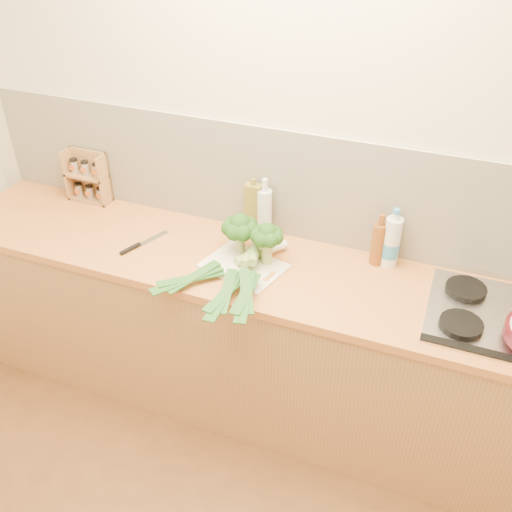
{
  "coord_description": "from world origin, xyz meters",
  "views": [
    {
      "loc": [
        0.73,
        -0.77,
        2.43
      ],
      "look_at": [
        -0.0,
        1.1,
        1.02
      ],
      "focal_mm": 40.0,
      "sensor_mm": 36.0,
      "label": 1
    }
  ],
  "objects": [
    {
      "name": "room_shell",
      "position": [
        0.0,
        1.49,
        1.17
      ],
      "size": [
        3.5,
        3.5,
        3.5
      ],
      "color": "beige",
      "rests_on": "ground"
    },
    {
      "name": "counter",
      "position": [
        0.0,
        1.2,
        0.45
      ],
      "size": [
        3.2,
        0.62,
        0.9
      ],
      "color": "#A27543",
      "rests_on": "ground"
    },
    {
      "name": "gas_hob",
      "position": [
        1.02,
        1.2,
        0.91
      ],
      "size": [
        0.58,
        0.5,
        0.04
      ],
      "color": "silver",
      "rests_on": "counter"
    },
    {
      "name": "chopping_board",
      "position": [
        -0.08,
        1.16,
        0.91
      ],
      "size": [
        0.41,
        0.34,
        0.01
      ],
      "primitive_type": "cube",
      "rotation": [
        0.0,
        0.0,
        -0.27
      ],
      "color": "beige",
      "rests_on": "counter"
    },
    {
      "name": "broccoli_left",
      "position": [
        -0.14,
        1.25,
        1.04
      ],
      "size": [
        0.17,
        0.17,
        0.2
      ],
      "color": "#96A761",
      "rests_on": "chopping_board"
    },
    {
      "name": "broccoli_right",
      "position": [
        0.01,
        1.22,
        1.05
      ],
      "size": [
        0.15,
        0.15,
        0.2
      ],
      "color": "#96A761",
      "rests_on": "chopping_board"
    },
    {
      "name": "leek_front",
      "position": [
        -0.11,
        1.14,
        0.93
      ],
      "size": [
        0.44,
        0.58,
        0.04
      ],
      "rotation": [
        0.0,
        0.0,
        -0.63
      ],
      "color": "white",
      "rests_on": "chopping_board"
    },
    {
      "name": "leek_mid",
      "position": [
        -0.06,
        1.09,
        0.95
      ],
      "size": [
        0.11,
        0.62,
        0.04
      ],
      "rotation": [
        0.0,
        0.0,
        0.04
      ],
      "color": "white",
      "rests_on": "chopping_board"
    },
    {
      "name": "leek_back",
      "position": [
        -0.02,
        1.08,
        0.97
      ],
      "size": [
        0.21,
        0.61,
        0.04
      ],
      "rotation": [
        0.0,
        0.0,
        0.25
      ],
      "color": "white",
      "rests_on": "chopping_board"
    },
    {
      "name": "chefs_knife",
      "position": [
        -0.62,
        1.12,
        0.91
      ],
      "size": [
        0.13,
        0.27,
        0.02
      ],
      "rotation": [
        0.0,
        0.0,
        -0.37
      ],
      "color": "silver",
      "rests_on": "counter"
    },
    {
      "name": "spice_rack",
      "position": [
        -1.09,
        1.44,
        1.02
      ],
      "size": [
        0.23,
        0.09,
        0.28
      ],
      "color": "#A87248",
      "rests_on": "counter"
    },
    {
      "name": "oil_tin",
      "position": [
        -0.14,
        1.43,
        1.04
      ],
      "size": [
        0.08,
        0.05,
        0.3
      ],
      "color": "olive",
      "rests_on": "counter"
    },
    {
      "name": "glass_bottle",
      "position": [
        -0.08,
        1.42,
        1.03
      ],
      "size": [
        0.07,
        0.07,
        0.32
      ],
      "color": "silver",
      "rests_on": "counter"
    },
    {
      "name": "amber_bottle",
      "position": [
        0.47,
        1.41,
        1.01
      ],
      "size": [
        0.06,
        0.06,
        0.25
      ],
      "color": "brown",
      "rests_on": "counter"
    },
    {
      "name": "water_bottle",
      "position": [
        0.52,
        1.41,
        1.01
      ],
      "size": [
        0.08,
        0.08,
        0.27
      ],
      "color": "silver",
      "rests_on": "counter"
    }
  ]
}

